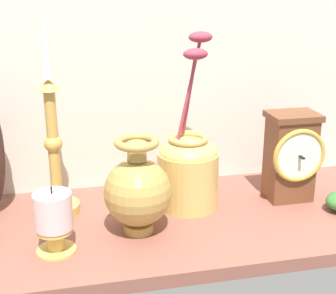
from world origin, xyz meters
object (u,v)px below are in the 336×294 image
at_px(mantel_clock, 291,156).
at_px(brass_vase_bulbous, 138,190).
at_px(candlestick_tall_left, 53,141).
at_px(brass_vase_jar, 188,167).
at_px(pillar_candle_front, 54,219).

xyz_separation_m(mantel_clock, brass_vase_bulbous, (-0.32, -0.07, -0.01)).
xyz_separation_m(candlestick_tall_left, brass_vase_jar, (0.25, -0.02, -0.06)).
height_order(candlestick_tall_left, brass_vase_bulbous, candlestick_tall_left).
distance_m(mantel_clock, pillar_candle_front, 0.47).
height_order(mantel_clock, brass_vase_bulbous, mantel_clock).
xyz_separation_m(brass_vase_bulbous, pillar_candle_front, (-0.14, -0.04, -0.02)).
bearing_deg(candlestick_tall_left, brass_vase_jar, -4.97).
distance_m(candlestick_tall_left, pillar_candle_front, 0.16).
distance_m(candlestick_tall_left, brass_vase_jar, 0.26).
distance_m(brass_vase_bulbous, brass_vase_jar, 0.14).
relative_size(mantel_clock, pillar_candle_front, 1.55).
height_order(brass_vase_bulbous, pillar_candle_front, brass_vase_bulbous).
bearing_deg(candlestick_tall_left, brass_vase_bulbous, -37.29).
height_order(brass_vase_jar, pillar_candle_front, brass_vase_jar).
relative_size(mantel_clock, brass_vase_bulbous, 1.03).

